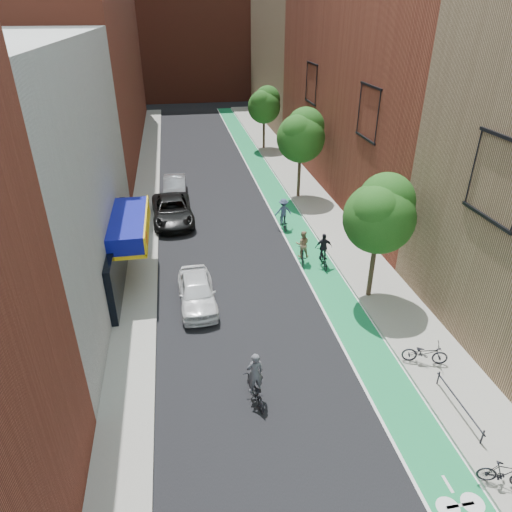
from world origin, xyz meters
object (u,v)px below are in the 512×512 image
cyclist_lead (255,385)px  parked_car_black (172,210)px  cyclist_lane_far (283,215)px  cyclist_lane_near (302,249)px  parked_car_white (197,292)px  cyclist_lane_mid (323,254)px  parked_car_silver (175,187)px

cyclist_lead → parked_car_black: bearing=-89.4°
cyclist_lane_far → cyclist_lane_near: bearing=88.4°
parked_car_white → cyclist_lane_mid: (7.30, 2.65, -0.02)m
cyclist_lead → cyclist_lane_far: bearing=-115.5°
parked_car_silver → cyclist_lane_near: bearing=-57.1°
cyclist_lane_near → cyclist_lane_mid: size_ratio=1.00×
parked_car_silver → cyclist_lead: size_ratio=2.21×
parked_car_white → cyclist_lead: bearing=-77.2°
parked_car_silver → parked_car_white: bearing=-84.8°
parked_car_white → parked_car_black: 10.43m
parked_car_black → parked_car_white: bearing=-87.2°
cyclist_lane_near → cyclist_lane_mid: cyclist_lane_mid is taller
parked_car_silver → cyclist_lane_far: cyclist_lane_far is taller
cyclist_lane_mid → cyclist_lane_far: (-1.10, 5.31, 0.19)m
parked_car_black → cyclist_lead: 17.25m
cyclist_lane_near → cyclist_lane_far: size_ratio=0.95×
cyclist_lane_near → cyclist_lane_far: 4.73m
parked_car_black → cyclist_lane_near: cyclist_lane_near is taller
parked_car_black → cyclist_lane_mid: bearing=-45.7°
parked_car_white → cyclist_lane_near: bearing=25.6°
cyclist_lane_near → cyclist_lead: bearing=77.0°
parked_car_black → cyclist_lane_mid: size_ratio=2.92×
parked_car_white → cyclist_lane_far: size_ratio=2.12×
parked_car_black → parked_car_silver: 4.65m
parked_car_white → cyclist_lane_near: (6.22, 3.22, 0.09)m
cyclist_lane_near → cyclist_lane_far: cyclist_lane_far is taller
parked_car_white → parked_car_black: parked_car_black is taller
parked_car_white → cyclist_lead: size_ratio=2.05×
cyclist_lane_near → parked_car_silver: bearing=-48.0°
parked_car_black → cyclist_lead: bearing=-83.6°
cyclist_lane_far → cyclist_lane_mid: bearing=99.8°
cyclist_lane_near → cyclist_lane_mid: (1.07, -0.58, -0.11)m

